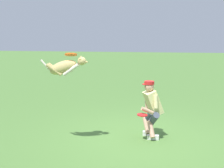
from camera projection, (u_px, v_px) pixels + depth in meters
name	position (u px, v px, depth m)	size (l,w,h in m)	color
ground_plane	(140.00, 140.00, 6.89)	(60.00, 60.00, 0.00)	#4E7937
person	(151.00, 107.00, 6.94)	(0.51, 0.70, 1.29)	silver
dog	(66.00, 67.00, 6.29)	(0.98, 0.33, 0.45)	tan
frisbee_flying	(71.00, 55.00, 6.26)	(0.25, 0.25, 0.02)	orange
frisbee_held	(142.00, 115.00, 6.64)	(0.22, 0.22, 0.02)	red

